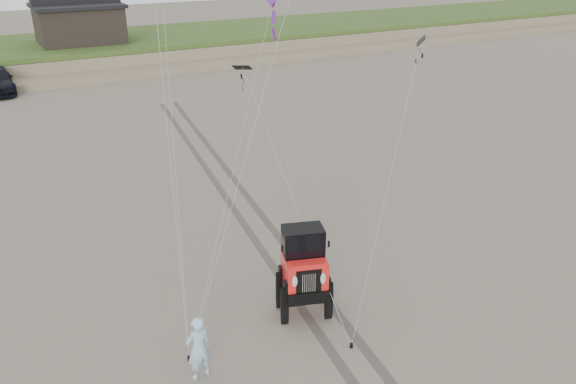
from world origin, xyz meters
name	(u,v)px	position (x,y,z in m)	size (l,w,h in m)	color
ground	(305,344)	(0.00, 0.00, 0.00)	(160.00, 160.00, 0.00)	#6B6054
dune_ridge	(55,56)	(0.00, 37.50, 0.82)	(160.00, 14.25, 1.73)	#7A6B54
cabin	(79,22)	(2.00, 37.00, 3.24)	(6.40, 5.40, 3.35)	black
jeep	(304,282)	(0.59, 1.06, 0.98)	(2.26, 5.24, 1.95)	red
man	(199,348)	(-2.62, 0.18, 0.80)	(0.58, 0.38, 1.59)	#95B7E7
stake_main	(189,358)	(-2.66, 0.80, 0.06)	(0.08, 0.08, 0.12)	black
stake_aux	(351,345)	(0.90, -0.67, 0.06)	(0.08, 0.08, 0.12)	black
tire_tracks	(241,203)	(2.00, 8.00, 0.00)	(5.22, 29.74, 0.01)	#4C443D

